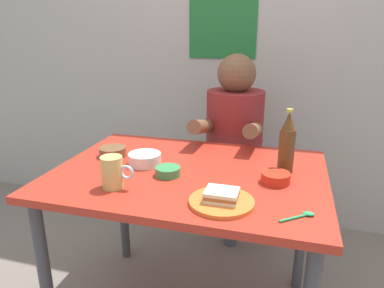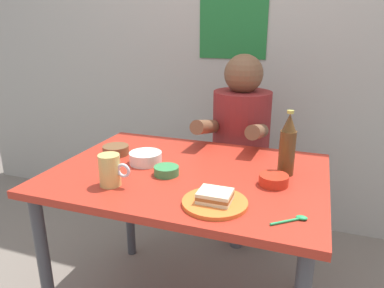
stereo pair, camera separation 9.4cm
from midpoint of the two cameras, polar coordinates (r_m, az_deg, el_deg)
wall_back at (r=2.37m, az=9.77°, el=17.98°), size 4.40×0.09×2.60m
dining_table at (r=1.50m, az=1.17°, el=-7.61°), size 1.10×0.80×0.74m
stool at (r=2.16m, az=8.69°, el=-8.09°), size 0.34×0.34×0.45m
person_seated at (r=2.00m, az=9.19°, el=2.51°), size 0.33×0.56×0.72m
plate_orange at (r=1.20m, az=5.97°, el=-9.39°), size 0.22×0.22×0.01m
sandwich at (r=1.19m, az=6.01°, el=-8.33°), size 0.11×0.09×0.04m
beer_mug at (r=1.34m, az=-11.03°, el=-4.16°), size 0.13×0.08×0.12m
beer_bottle at (r=1.45m, az=16.90°, el=-0.34°), size 0.06×0.06×0.26m
sauce_bowl_chili at (r=1.37m, az=14.92°, el=-5.55°), size 0.11×0.11×0.04m
rice_bowl_white at (r=1.54m, az=-5.73°, el=-2.16°), size 0.14×0.14×0.05m
dip_bowl_green at (r=1.42m, az=-2.23°, el=-4.26°), size 0.10×0.10×0.03m
condiment_bowl_brown at (r=1.67m, az=-10.57°, el=-0.91°), size 0.12×0.12×0.04m
spoon at (r=1.16m, az=18.58°, el=-11.41°), size 0.11×0.08×0.01m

